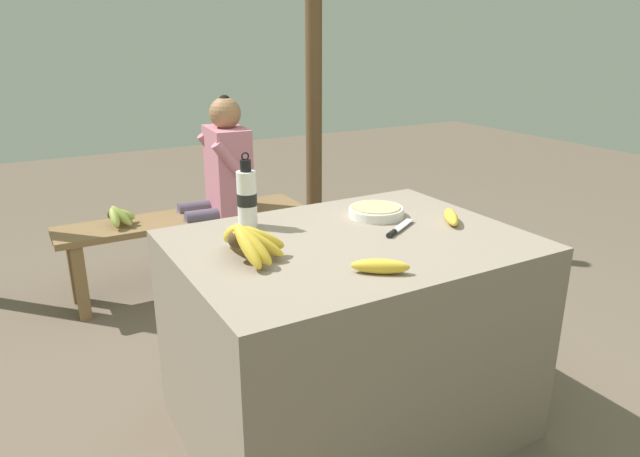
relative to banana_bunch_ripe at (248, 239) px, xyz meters
The scene contains 12 objects.
ground_plane 0.91m from the banana_bunch_ripe, ahead, with size 12.00×12.00×0.00m, color brown.
market_counter 0.59m from the banana_bunch_ripe, ahead, with size 1.20×0.89×0.76m.
banana_bunch_ripe is the anchor object (origin of this frame).
serving_bowl 0.63m from the banana_bunch_ripe, 15.27° to the left, with size 0.22×0.22×0.04m.
water_bottle 0.33m from the banana_bunch_ripe, 67.67° to the left, with size 0.07×0.07×0.28m.
loose_banana_front 0.43m from the banana_bunch_ripe, 45.81° to the right, with size 0.17×0.14×0.05m.
loose_banana_side 0.81m from the banana_bunch_ripe, ahead, with size 0.13×0.17×0.05m.
knife 0.57m from the banana_bunch_ripe, ahead, with size 0.20×0.13×0.02m.
wooden_bench 1.61m from the banana_bunch_ripe, 81.57° to the left, with size 1.41×0.32×0.45m.
seated_vendor 1.58m from the banana_bunch_ripe, 73.28° to the left, with size 0.42×0.40×1.12m.
banana_bunch_green 1.57m from the banana_bunch_ripe, 94.85° to the left, with size 0.16×0.26×0.13m.
support_post_far 2.36m from the banana_bunch_ripe, 55.87° to the left, with size 0.11×0.11×2.32m.
Camera 1 is at (-1.02, -1.58, 1.44)m, focal length 32.00 mm.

